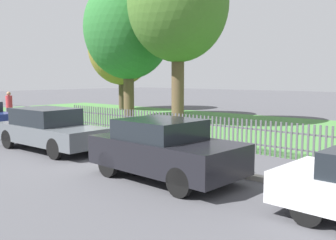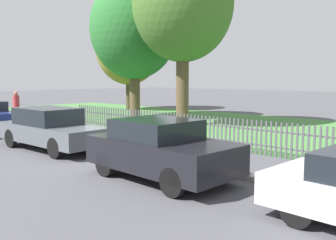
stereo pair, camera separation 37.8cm
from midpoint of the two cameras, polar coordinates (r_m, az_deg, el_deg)
The scene contains 11 objects.
ground_plane at distance 12.19m, azimuth -8.26°, elevation -5.13°, with size 120.00×120.00×0.00m, color #4C4C51.
kerb_stone at distance 12.24m, azimuth -7.91°, elevation -4.79°, with size 43.10×0.20×0.12m, color #9E998E.
grass_strip at distance 18.83m, azimuth 12.10°, elevation -1.11°, with size 43.10×11.41×0.01m, color #477F3D.
park_fence at distance 14.12m, azimuth 0.71°, elevation -1.22°, with size 43.10×0.05×1.10m.
parked_car_black_saloon at distance 13.31m, azimuth -18.49°, elevation -1.29°, with size 4.54×1.84×1.41m.
parked_car_navy_estate at distance 9.01m, azimuth -1.76°, elevation -4.41°, with size 3.83×1.92×1.44m.
covered_motorcycle at distance 13.65m, azimuth -2.25°, elevation -1.07°, with size 1.95×0.94×1.06m.
tree_nearest_kerb at distance 28.88m, azimuth -7.55°, elevation 10.99°, with size 4.96×4.96×7.62m.
tree_behind_motorcycle at distance 23.14m, azimuth -6.59°, elevation 13.65°, with size 5.28×5.28×8.42m.
tree_mid_park at distance 19.50m, azimuth 0.95°, elevation 17.24°, with size 5.08×5.08×9.05m.
pedestrian_near_fence at distance 22.28m, azimuth -23.50°, elevation 2.10°, with size 0.41×0.41×1.69m.
Camera 1 is at (9.00, -7.83, 2.43)m, focal length 40.00 mm.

